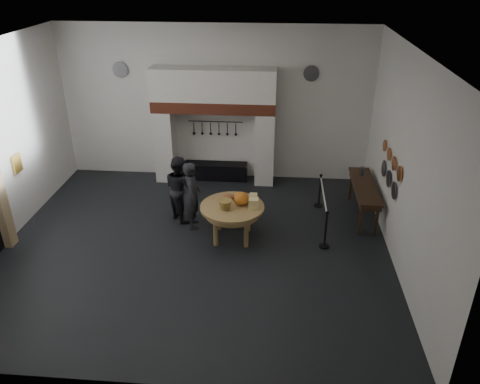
# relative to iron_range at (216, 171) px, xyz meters

# --- Properties ---
(floor) EXTENTS (9.00, 8.00, 0.02)m
(floor) POSITION_rel_iron_range_xyz_m (0.00, -3.72, -0.25)
(floor) COLOR black
(floor) RESTS_ON ground
(ceiling) EXTENTS (9.00, 8.00, 0.02)m
(ceiling) POSITION_rel_iron_range_xyz_m (0.00, -3.72, 4.25)
(ceiling) COLOR silver
(ceiling) RESTS_ON wall_back
(wall_back) EXTENTS (9.00, 0.02, 4.50)m
(wall_back) POSITION_rel_iron_range_xyz_m (0.00, 0.28, 2.00)
(wall_back) COLOR silver
(wall_back) RESTS_ON floor
(wall_front) EXTENTS (9.00, 0.02, 4.50)m
(wall_front) POSITION_rel_iron_range_xyz_m (0.00, -7.72, 2.00)
(wall_front) COLOR silver
(wall_front) RESTS_ON floor
(wall_right) EXTENTS (0.02, 8.00, 4.50)m
(wall_right) POSITION_rel_iron_range_xyz_m (4.50, -3.72, 2.00)
(wall_right) COLOR silver
(wall_right) RESTS_ON floor
(chimney_pier_left) EXTENTS (0.55, 0.70, 2.15)m
(chimney_pier_left) POSITION_rel_iron_range_xyz_m (-1.48, -0.07, 0.82)
(chimney_pier_left) COLOR silver
(chimney_pier_left) RESTS_ON floor
(chimney_pier_right) EXTENTS (0.55, 0.70, 2.15)m
(chimney_pier_right) POSITION_rel_iron_range_xyz_m (1.48, -0.07, 0.82)
(chimney_pier_right) COLOR silver
(chimney_pier_right) RESTS_ON floor
(hearth_brick_band) EXTENTS (3.50, 0.72, 0.32)m
(hearth_brick_band) POSITION_rel_iron_range_xyz_m (0.00, -0.07, 2.06)
(hearth_brick_band) COLOR #9E442B
(hearth_brick_band) RESTS_ON chimney_pier_left
(chimney_hood) EXTENTS (3.50, 0.70, 0.90)m
(chimney_hood) POSITION_rel_iron_range_xyz_m (0.00, -0.07, 2.67)
(chimney_hood) COLOR silver
(chimney_hood) RESTS_ON hearth_brick_band
(iron_range) EXTENTS (1.90, 0.45, 0.50)m
(iron_range) POSITION_rel_iron_range_xyz_m (0.00, 0.00, 0.00)
(iron_range) COLOR black
(iron_range) RESTS_ON floor
(utensil_rail) EXTENTS (1.60, 0.02, 0.02)m
(utensil_rail) POSITION_rel_iron_range_xyz_m (0.00, 0.20, 1.50)
(utensil_rail) COLOR black
(utensil_rail) RESTS_ON wall_back
(wall_plaque) EXTENTS (0.05, 0.34, 0.44)m
(wall_plaque) POSITION_rel_iron_range_xyz_m (-4.45, -2.92, 1.35)
(wall_plaque) COLOR gold
(wall_plaque) RESTS_ON wall_left
(work_table) EXTENTS (1.57, 1.57, 0.07)m
(work_table) POSITION_rel_iron_range_xyz_m (0.83, -3.29, 0.59)
(work_table) COLOR tan
(work_table) RESTS_ON floor
(pumpkin) EXTENTS (0.36, 0.36, 0.31)m
(pumpkin) POSITION_rel_iron_range_xyz_m (1.03, -3.19, 0.78)
(pumpkin) COLOR orange
(pumpkin) RESTS_ON work_table
(cheese_block_big) EXTENTS (0.22, 0.22, 0.24)m
(cheese_block_big) POSITION_rel_iron_range_xyz_m (1.33, -3.34, 0.74)
(cheese_block_big) COLOR #E9DA8B
(cheese_block_big) RESTS_ON work_table
(cheese_block_small) EXTENTS (0.18, 0.18, 0.20)m
(cheese_block_small) POSITION_rel_iron_range_xyz_m (1.31, -3.04, 0.72)
(cheese_block_small) COLOR #E8D08A
(cheese_block_small) RESTS_ON work_table
(wicker_basket) EXTENTS (0.33, 0.33, 0.22)m
(wicker_basket) POSITION_rel_iron_range_xyz_m (0.68, -3.44, 0.73)
(wicker_basket) COLOR olive
(wicker_basket) RESTS_ON work_table
(bread_loaf) EXTENTS (0.31, 0.18, 0.13)m
(bread_loaf) POSITION_rel_iron_range_xyz_m (0.73, -2.94, 0.69)
(bread_loaf) COLOR #A26939
(bread_loaf) RESTS_ON work_table
(visitor_near) EXTENTS (0.54, 0.71, 1.74)m
(visitor_near) POSITION_rel_iron_range_xyz_m (-0.20, -2.82, 0.62)
(visitor_near) COLOR black
(visitor_near) RESTS_ON floor
(visitor_far) EXTENTS (1.04, 1.05, 1.71)m
(visitor_far) POSITION_rel_iron_range_xyz_m (-0.60, -2.42, 0.60)
(visitor_far) COLOR black
(visitor_far) RESTS_ON floor
(side_table) EXTENTS (0.55, 2.20, 0.06)m
(side_table) POSITION_rel_iron_range_xyz_m (4.10, -1.95, 0.62)
(side_table) COLOR #362713
(side_table) RESTS_ON floor
(pewter_jug) EXTENTS (0.12, 0.12, 0.22)m
(pewter_jug) POSITION_rel_iron_range_xyz_m (4.10, -1.35, 0.76)
(pewter_jug) COLOR #55545A
(pewter_jug) RESTS_ON side_table
(copper_pan_a) EXTENTS (0.03, 0.34, 0.34)m
(copper_pan_a) POSITION_rel_iron_range_xyz_m (4.46, -3.52, 1.70)
(copper_pan_a) COLOR #C6662D
(copper_pan_a) RESTS_ON wall_right
(copper_pan_b) EXTENTS (0.03, 0.32, 0.32)m
(copper_pan_b) POSITION_rel_iron_range_xyz_m (4.46, -2.97, 1.70)
(copper_pan_b) COLOR #C6662D
(copper_pan_b) RESTS_ON wall_right
(copper_pan_c) EXTENTS (0.03, 0.30, 0.30)m
(copper_pan_c) POSITION_rel_iron_range_xyz_m (4.46, -2.42, 1.70)
(copper_pan_c) COLOR #C6662D
(copper_pan_c) RESTS_ON wall_right
(copper_pan_d) EXTENTS (0.03, 0.28, 0.28)m
(copper_pan_d) POSITION_rel_iron_range_xyz_m (4.46, -1.87, 1.70)
(copper_pan_d) COLOR #C6662D
(copper_pan_d) RESTS_ON wall_right
(pewter_plate_left) EXTENTS (0.03, 0.40, 0.40)m
(pewter_plate_left) POSITION_rel_iron_range_xyz_m (4.46, -3.32, 1.20)
(pewter_plate_left) COLOR #4C4C51
(pewter_plate_left) RESTS_ON wall_right
(pewter_plate_mid) EXTENTS (0.03, 0.40, 0.40)m
(pewter_plate_mid) POSITION_rel_iron_range_xyz_m (4.46, -2.72, 1.20)
(pewter_plate_mid) COLOR #4C4C51
(pewter_plate_mid) RESTS_ON wall_right
(pewter_plate_right) EXTENTS (0.03, 0.40, 0.40)m
(pewter_plate_right) POSITION_rel_iron_range_xyz_m (4.46, -2.12, 1.20)
(pewter_plate_right) COLOR #4C4C51
(pewter_plate_right) RESTS_ON wall_right
(pewter_plate_back_left) EXTENTS (0.44, 0.03, 0.44)m
(pewter_plate_back_left) POSITION_rel_iron_range_xyz_m (-2.70, 0.24, 2.95)
(pewter_plate_back_left) COLOR #4C4C51
(pewter_plate_back_left) RESTS_ON wall_back
(pewter_plate_back_right) EXTENTS (0.44, 0.03, 0.44)m
(pewter_plate_back_right) POSITION_rel_iron_range_xyz_m (2.70, 0.24, 2.95)
(pewter_plate_back_right) COLOR #4C4C51
(pewter_plate_back_right) RESTS_ON wall_back
(barrier_post_near) EXTENTS (0.05, 0.05, 0.90)m
(barrier_post_near) POSITION_rel_iron_range_xyz_m (3.02, -3.51, 0.20)
(barrier_post_near) COLOR black
(barrier_post_near) RESTS_ON floor
(barrier_post_far) EXTENTS (0.05, 0.05, 0.90)m
(barrier_post_far) POSITION_rel_iron_range_xyz_m (3.02, -1.51, 0.20)
(barrier_post_far) COLOR black
(barrier_post_far) RESTS_ON floor
(barrier_rope) EXTENTS (0.04, 2.00, 0.04)m
(barrier_rope) POSITION_rel_iron_range_xyz_m (3.02, -2.51, 0.60)
(barrier_rope) COLOR silver
(barrier_rope) RESTS_ON barrier_post_near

